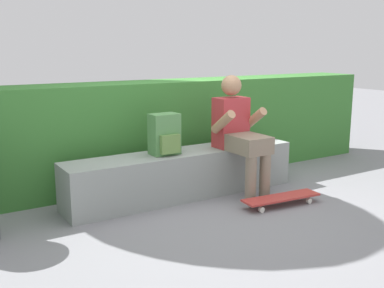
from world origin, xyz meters
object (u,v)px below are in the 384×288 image
at_px(skateboard_near_person, 281,198).
at_px(backpack_on_bench, 165,135).
at_px(bench_main, 183,174).
at_px(person_skater, 239,131).

xyz_separation_m(skateboard_near_person, backpack_on_bench, (-0.86, 0.74, 0.58)).
distance_m(skateboard_near_person, backpack_on_bench, 1.28).
relative_size(bench_main, person_skater, 2.03).
xyz_separation_m(bench_main, skateboard_near_person, (0.64, -0.75, -0.16)).
height_order(person_skater, backpack_on_bench, person_skater).
bearing_deg(bench_main, person_skater, -21.69).
xyz_separation_m(bench_main, backpack_on_bench, (-0.21, -0.01, 0.43)).
relative_size(skateboard_near_person, backpack_on_bench, 2.04).
relative_size(person_skater, skateboard_near_person, 1.49).
xyz_separation_m(bench_main, person_skater, (0.54, -0.21, 0.43)).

